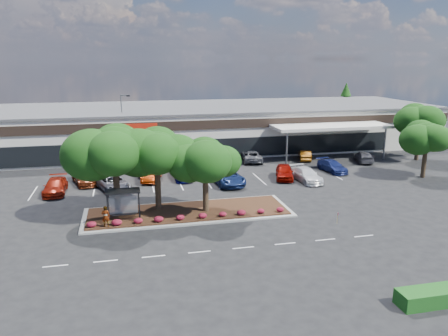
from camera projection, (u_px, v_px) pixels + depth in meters
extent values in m
plane|color=black|center=(220.00, 228.00, 35.01)|extent=(160.00, 160.00, 0.00)
cube|color=silver|center=(172.00, 128.00, 66.43)|extent=(80.00, 20.00, 6.00)
cube|color=#4B4B4E|center=(172.00, 107.00, 65.68)|extent=(80.40, 20.40, 0.30)
cube|color=black|center=(181.00, 126.00, 56.49)|extent=(80.00, 0.25, 1.20)
cube|color=black|center=(181.00, 150.00, 57.27)|extent=(60.00, 0.18, 2.60)
cube|color=#AA1C0C|center=(133.00, 127.00, 55.13)|extent=(6.00, 0.12, 1.00)
cube|color=silver|center=(331.00, 126.00, 58.61)|extent=(16.00, 5.00, 0.40)
cylinder|color=slate|center=(287.00, 148.00, 55.76)|extent=(0.24, 0.24, 4.20)
cylinder|color=slate|center=(385.00, 144.00, 58.79)|extent=(0.24, 0.24, 4.20)
cube|color=#9D9C98|center=(188.00, 213.00, 38.35)|extent=(18.00, 6.00, 0.15)
cube|color=#482819|center=(188.00, 211.00, 38.31)|extent=(17.20, 5.20, 0.12)
cube|color=silver|center=(55.00, 266.00, 28.63)|extent=(1.60, 0.12, 0.01)
cube|color=silver|center=(106.00, 261.00, 29.32)|extent=(1.60, 0.12, 0.01)
cube|color=silver|center=(154.00, 256.00, 30.02)|extent=(1.60, 0.12, 0.01)
cube|color=silver|center=(199.00, 252.00, 30.71)|extent=(1.60, 0.12, 0.01)
cube|color=silver|center=(243.00, 248.00, 31.40)|extent=(1.60, 0.12, 0.01)
cube|color=silver|center=(285.00, 244.00, 32.10)|extent=(1.60, 0.12, 0.01)
cube|color=silver|center=(325.00, 240.00, 32.79)|extent=(1.60, 0.12, 0.01)
cube|color=silver|center=(364.00, 236.00, 33.48)|extent=(1.60, 0.12, 0.01)
cube|color=silver|center=(33.00, 193.00, 44.20)|extent=(0.12, 5.00, 0.01)
cube|color=silver|center=(64.00, 191.00, 44.85)|extent=(0.12, 5.00, 0.01)
cube|color=silver|center=(94.00, 189.00, 45.50)|extent=(0.12, 5.00, 0.01)
cube|color=silver|center=(124.00, 187.00, 46.15)|extent=(0.12, 5.00, 0.01)
cube|color=silver|center=(152.00, 186.00, 46.80)|extent=(0.12, 5.00, 0.01)
cube|color=silver|center=(180.00, 184.00, 47.45)|extent=(0.12, 5.00, 0.01)
cube|color=silver|center=(207.00, 182.00, 48.10)|extent=(0.12, 5.00, 0.01)
cube|color=silver|center=(234.00, 180.00, 48.75)|extent=(0.12, 5.00, 0.01)
cube|color=silver|center=(259.00, 179.00, 49.40)|extent=(0.12, 5.00, 0.01)
cube|color=silver|center=(284.00, 177.00, 50.05)|extent=(0.12, 5.00, 0.01)
cube|color=silver|center=(309.00, 176.00, 50.70)|extent=(0.12, 5.00, 0.01)
cube|color=silver|center=(332.00, 174.00, 51.35)|extent=(0.12, 5.00, 0.01)
cylinder|color=black|center=(108.00, 205.00, 36.01)|extent=(0.08, 0.08, 2.50)
cylinder|color=black|center=(139.00, 203.00, 36.56)|extent=(0.08, 0.08, 2.50)
cylinder|color=black|center=(108.00, 210.00, 34.79)|extent=(0.08, 0.08, 2.50)
cylinder|color=black|center=(139.00, 208.00, 35.33)|extent=(0.08, 0.08, 2.50)
cube|color=black|center=(123.00, 191.00, 35.36)|extent=(2.75, 1.55, 0.10)
cube|color=silver|center=(123.00, 202.00, 36.25)|extent=(2.30, 0.03, 2.00)
cube|color=black|center=(124.00, 214.00, 36.10)|extent=(2.00, 0.35, 0.06)
cube|color=#114714|center=(448.00, 295.00, 24.31)|extent=(6.00, 1.30, 0.90)
cone|color=#17350E|center=(345.00, 106.00, 82.89)|extent=(3.96, 3.96, 9.00)
imported|color=#594C47|center=(106.00, 216.00, 34.42)|extent=(0.68, 0.49, 1.73)
cube|color=#9D9C98|center=(124.00, 156.00, 59.85)|extent=(0.50, 0.50, 0.40)
cylinder|color=slate|center=(122.00, 125.00, 58.80)|extent=(0.14, 0.14, 8.26)
cube|color=slate|center=(124.00, 95.00, 57.89)|extent=(0.92, 0.30, 0.14)
cube|color=black|center=(128.00, 96.00, 57.97)|extent=(0.47, 0.34, 0.18)
cube|color=tan|center=(337.00, 218.00, 35.80)|extent=(0.03, 0.03, 0.97)
cube|color=#DB397C|center=(338.00, 214.00, 35.72)|extent=(0.02, 0.14, 0.18)
imported|color=maroon|center=(55.00, 186.00, 43.97)|extent=(2.09, 5.08, 1.47)
imported|color=maroon|center=(84.00, 177.00, 47.36)|extent=(3.41, 5.48, 1.48)
imported|color=slate|center=(113.00, 183.00, 45.04)|extent=(4.19, 6.03, 1.53)
imported|color=#962504|center=(152.00, 174.00, 48.67)|extent=(2.79, 5.03, 1.57)
imported|color=#0D0E62|center=(182.00, 173.00, 49.30)|extent=(2.02, 4.87, 1.41)
imported|color=navy|center=(227.00, 176.00, 47.29)|extent=(3.42, 6.30, 1.68)
imported|color=#820901|center=(284.00, 172.00, 49.32)|extent=(3.27, 5.07, 1.60)
imported|color=white|center=(306.00, 175.00, 48.27)|extent=(2.50, 5.24, 1.48)
imported|color=navy|center=(332.00, 166.00, 52.41)|extent=(2.55, 4.92, 1.36)
imported|color=silver|center=(130.00, 161.00, 54.49)|extent=(2.65, 5.60, 1.58)
imported|color=#9F2B0F|center=(150.00, 167.00, 51.57)|extent=(3.52, 5.14, 1.62)
imported|color=brown|center=(196.00, 159.00, 56.27)|extent=(2.91, 5.25, 1.44)
imported|color=silver|center=(218.00, 163.00, 53.33)|extent=(3.31, 5.54, 1.72)
imported|color=#515358|center=(252.00, 156.00, 57.65)|extent=(3.27, 5.59, 1.46)
imported|color=#713D0A|center=(305.00, 155.00, 58.50)|extent=(2.59, 4.33, 1.35)
imported|color=#535259|center=(363.00, 157.00, 57.50)|extent=(3.30, 5.13, 1.38)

